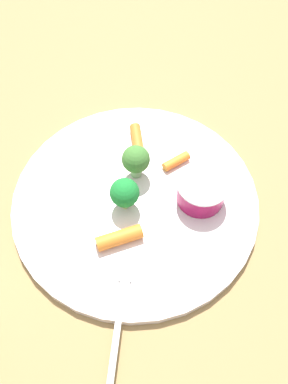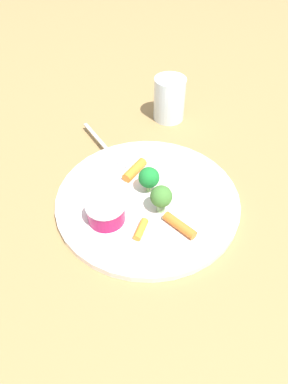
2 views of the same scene
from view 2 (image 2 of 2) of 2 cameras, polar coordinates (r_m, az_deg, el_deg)
The scene contains 10 objects.
ground_plane at distance 0.58m, azimuth 0.59°, elevation -1.66°, with size 2.40×2.40×0.00m, color olive.
plate at distance 0.58m, azimuth 0.60°, elevation -1.26°, with size 0.30×0.30×0.01m, color silver.
sauce_cup at distance 0.53m, azimuth -6.22°, elevation -3.31°, with size 0.06×0.06×0.03m.
broccoli_floret_0 at distance 0.53m, azimuth 2.94°, elevation -0.80°, with size 0.03×0.03×0.05m.
broccoli_floret_1 at distance 0.56m, azimuth 0.81°, elevation 2.34°, with size 0.03×0.03×0.05m.
carrot_stick_0 at distance 0.52m, azimuth -0.52°, elevation -6.15°, with size 0.01×0.01×0.04m, color orange.
carrot_stick_1 at distance 0.53m, azimuth 6.03°, elevation -5.38°, with size 0.01×0.01×0.06m, color orange.
carrot_stick_2 at distance 0.61m, azimuth -1.55°, elevation 3.64°, with size 0.02×0.02×0.05m, color orange.
fork at distance 0.68m, azimuth -6.62°, elevation 7.58°, with size 0.02×0.16×0.00m.
drinking_glass at distance 0.75m, azimuth 4.19°, elevation 14.99°, with size 0.07×0.07×0.09m, color silver.
Camera 2 is at (-0.24, -0.32, 0.43)m, focal length 32.46 mm.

